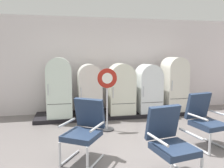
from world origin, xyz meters
The scene contains 12 objects.
ground centered at (0.00, 0.00, -0.03)m, with size 12.00×10.00×0.05m, color slate.
back_wall centered at (0.00, 3.66, 1.44)m, with size 11.76×0.12×2.85m.
display_plinth centered at (0.00, 3.02, 0.05)m, with size 4.66×0.95×0.10m, color black.
refrigerator_0 centered at (-1.65, 2.91, 0.94)m, with size 0.65×0.66×1.58m.
refrigerator_1 centered at (-0.85, 2.93, 0.84)m, with size 0.62×0.70×1.40m.
refrigerator_2 centered at (0.04, 2.89, 0.84)m, with size 0.71×0.64×1.41m.
refrigerator_3 centered at (0.86, 2.92, 0.83)m, with size 0.66×0.70×1.38m.
refrigerator_4 centered at (1.67, 2.94, 0.94)m, with size 0.61×0.72×1.58m.
armchair_left centered at (-1.18, 0.49, 0.55)m, with size 0.81×0.85×1.02m.
armchair_right centered at (1.12, 0.59, 0.55)m, with size 0.68×0.77×1.02m.
armchair_center centered at (-0.03, -0.28, 0.55)m, with size 0.67×0.76×1.02m.
sign_stand centered at (-0.56, 1.83, 0.70)m, with size 0.45×0.32×1.45m.
Camera 1 is at (-1.47, -3.11, 1.77)m, focal length 35.72 mm.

